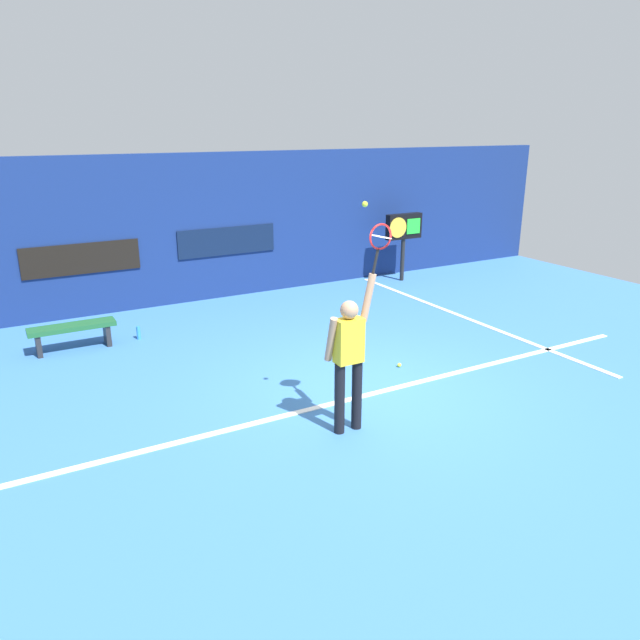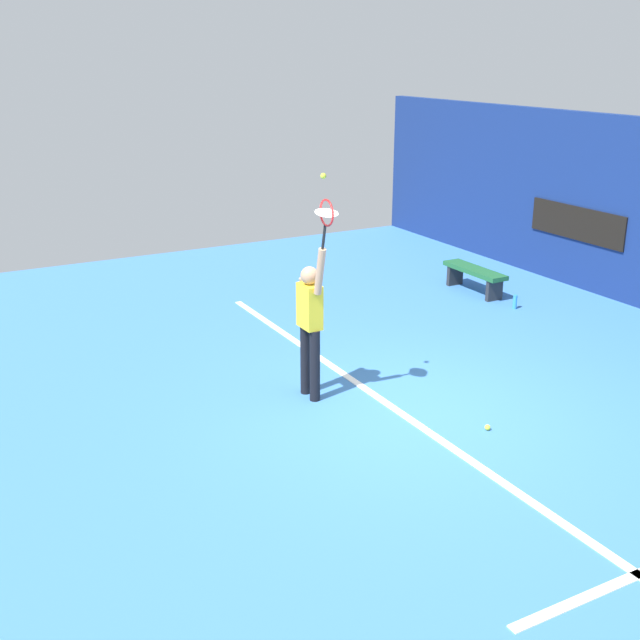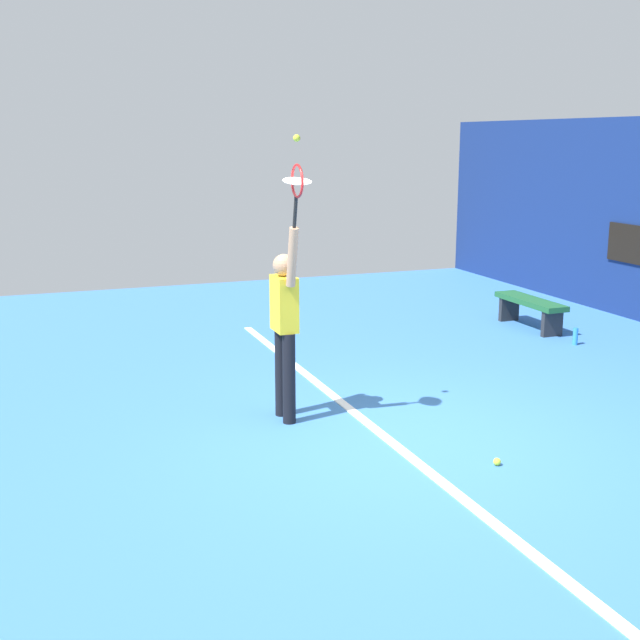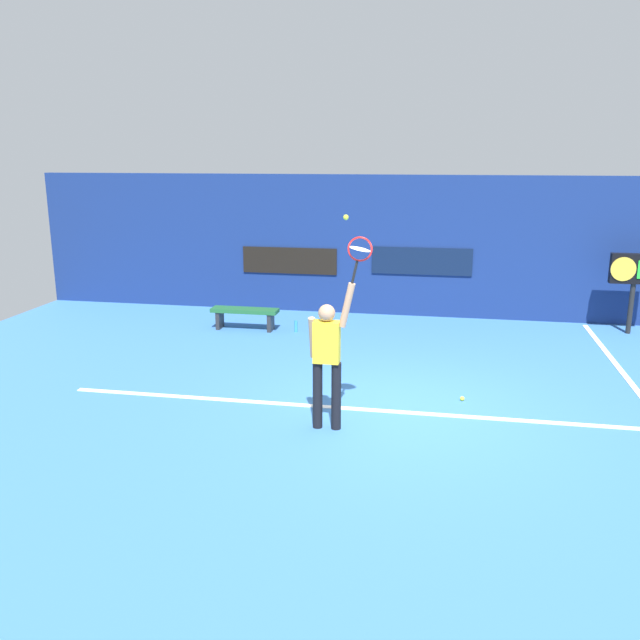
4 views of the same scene
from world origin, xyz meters
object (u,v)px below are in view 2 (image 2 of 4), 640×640
at_px(spare_ball, 488,427).
at_px(water_bottle, 515,302).
at_px(tennis_racket, 326,216).
at_px(court_bench, 475,274).
at_px(tennis_player, 310,321).
at_px(tennis_ball, 323,176).

bearing_deg(spare_ball, water_bottle, 134.50).
bearing_deg(tennis_racket, water_bottle, 111.91).
bearing_deg(court_bench, tennis_player, -61.31).
distance_m(court_bench, spare_ball, 5.51).
bearing_deg(water_bottle, court_bench, -180.00).
height_order(tennis_player, spare_ball, tennis_player).
distance_m(court_bench, water_bottle, 1.11).
bearing_deg(tennis_player, spare_ball, 36.85).
xyz_separation_m(water_bottle, spare_ball, (3.28, -3.34, -0.09)).
relative_size(tennis_ball, water_bottle, 0.28).
relative_size(tennis_ball, spare_ball, 1.00).
distance_m(tennis_player, water_bottle, 5.00).
relative_size(tennis_player, tennis_racket, 3.18).
distance_m(water_bottle, spare_ball, 4.68).
xyz_separation_m(court_bench, spare_ball, (4.37, -3.34, -0.30)).
bearing_deg(tennis_racket, tennis_ball, 161.09).
bearing_deg(court_bench, tennis_racket, -57.67).
distance_m(tennis_racket, spare_ball, 3.05).
distance_m(tennis_ball, water_bottle, 5.61).
distance_m(tennis_player, tennis_racket, 1.43).
bearing_deg(water_bottle, tennis_racket, -68.09).
relative_size(tennis_racket, tennis_ball, 9.19).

